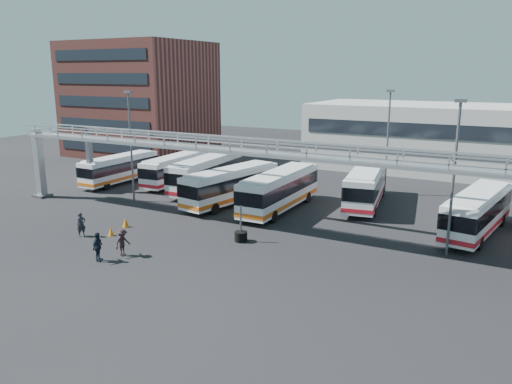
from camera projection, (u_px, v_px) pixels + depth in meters
The scene contains 20 objects.
ground at pixel (237, 257), 32.68m from camera, with size 140.00×140.00×0.00m, color black.
gantry at pixel (277, 161), 36.41m from camera, with size 51.40×5.15×7.10m.
apartment_building at pixel (140, 99), 72.22m from camera, with size 18.00×15.00×16.00m, color brown.
warehouse at pixel (489, 140), 58.64m from camera, with size 42.00×14.00×8.00m, color #9E9E99.
light_pole_left at pixel (131, 141), 45.60m from camera, with size 0.70×0.35×10.21m.
light_pole_mid at pixel (454, 170), 31.75m from camera, with size 0.70×0.35×10.21m.
light_pole_back at pixel (388, 137), 48.28m from camera, with size 0.70×0.35×10.21m.
bus_0 at pixel (120, 168), 54.20m from camera, with size 2.32×10.02×3.04m.
bus_1 at pixel (177, 168), 53.73m from camera, with size 3.01×10.49×3.15m.
bus_2 at pixel (206, 172), 50.68m from camera, with size 3.46×11.50×3.44m.
bus_3 at pixel (231, 184), 45.49m from camera, with size 4.38×11.28×3.34m.
bus_4 at pixel (280, 189), 43.38m from camera, with size 2.75×11.38×3.45m.
bus_5 at pixel (366, 185), 45.17m from camera, with size 4.42×11.57×3.43m.
bus_7 at pixel (478, 211), 36.92m from camera, with size 4.12×11.08×3.29m.
pedestrian_a at pixel (81, 224), 36.65m from camera, with size 0.67×0.44×1.83m, color #22222A.
pedestrian_c at pixel (123, 242), 32.77m from camera, with size 1.18×0.68×1.83m, color black.
pedestrian_d at pixel (98, 247), 31.79m from camera, with size 1.13×0.47×1.93m, color #19202E.
cone_left at pixel (125, 222), 39.00m from camera, with size 0.49×0.49×0.77m, color orange.
cone_right at pixel (111, 231), 36.93m from camera, with size 0.42×0.42×0.66m, color orange.
tire_stack at pixel (241, 235), 35.67m from camera, with size 0.92×0.92×2.63m.
Camera 1 is at (15.78, -26.45, 11.81)m, focal length 35.00 mm.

